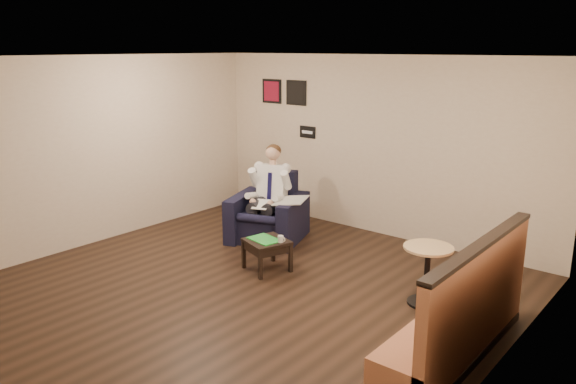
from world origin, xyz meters
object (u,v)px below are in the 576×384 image
Objects in this scene: side_table at (267,255)px; cafe_table at (427,275)px; smartphone at (278,239)px; green_folder at (264,239)px; coffee_mug at (281,239)px; seated_man at (264,198)px; banquette at (455,298)px; armchair at (268,207)px.

cafe_table is at bearing 10.89° from side_table.
smartphone reaches higher than side_table.
smartphone is 2.04m from cafe_table.
coffee_mug is at bearing 15.31° from green_folder.
seated_man is at bearing 171.57° from cafe_table.
green_folder is 2.88m from banquette.
seated_man is 1.16m from green_folder.
seated_man is 1.16m from smartphone.
seated_man is 15.55× the size of coffee_mug.
armchair is 1.26m from green_folder.
coffee_mug is 0.13× the size of cafe_table.
armchair is at bearing 130.94° from side_table.
side_table is 1.22× the size of green_folder.
banquette is (2.84, -0.47, 0.17)m from green_folder.
cafe_table is (2.14, 0.41, -0.07)m from green_folder.
side_table is at bearing -66.68° from seated_man.
green_folder is at bearing -169.05° from cafe_table.
cafe_table reaches higher than smartphone.
coffee_mug is (0.23, 0.06, 0.04)m from green_folder.
side_table is at bearing -97.35° from smartphone.
green_folder is 0.24m from coffee_mug.
side_table is 2.87m from banquette.
coffee_mug is at bearing 168.55° from banquette.
seated_man is 10.55× the size of smartphone.
banquette is (2.61, -0.53, 0.13)m from coffee_mug.
green_folder is 0.18m from smartphone.
smartphone is (0.12, 0.14, -0.00)m from green_folder.
coffee_mug is at bearing -7.10° from smartphone.
side_table is at bearing -69.04° from armchair.
cafe_table is (2.01, 0.28, -0.07)m from smartphone.
armchair is at bearing 166.41° from smartphone.
cafe_table is at bearing 128.52° from banquette.
green_folder is at bearing 170.68° from banquette.
armchair reaches higher than smartphone.
armchair is 11.72× the size of coffee_mug.
side_table is at bearing -169.11° from cafe_table.
seated_man is 1.24m from side_table.
smartphone is at bearing 47.66° from green_folder.
green_folder reaches higher than smartphone.
seated_man is at bearing 159.98° from banquette.
seated_man is 2.94m from cafe_table.
armchair is at bearing 158.50° from banquette.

